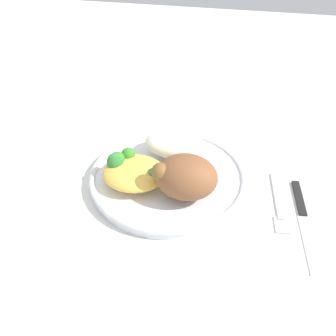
{
  "coord_description": "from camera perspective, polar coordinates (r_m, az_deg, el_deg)",
  "views": [
    {
      "loc": [
        -0.1,
        0.47,
        0.42
      ],
      "look_at": [
        0.0,
        0.0,
        0.03
      ],
      "focal_mm": 40.05,
      "sensor_mm": 36.0,
      "label": 1
    }
  ],
  "objects": [
    {
      "name": "ground_plane",
      "position": [
        0.64,
        -0.0,
        -2.05
      ],
      "size": [
        2.0,
        2.0,
        0.0
      ],
      "primitive_type": "plane",
      "color": "silver"
    },
    {
      "name": "mac_cheese_with_broccoli",
      "position": [
        0.61,
        -5.58,
        -0.35
      ],
      "size": [
        0.1,
        0.09,
        0.04
      ],
      "color": "#F3BD4B",
      "rests_on": "plate"
    },
    {
      "name": "rice_pile",
      "position": [
        0.66,
        0.86,
        3.74
      ],
      "size": [
        0.11,
        0.07,
        0.04
      ],
      "primitive_type": "ellipsoid",
      "color": "silver",
      "rests_on": "plate"
    },
    {
      "name": "roasted_chicken",
      "position": [
        0.57,
        2.61,
        -1.33
      ],
      "size": [
        0.1,
        0.08,
        0.07
      ],
      "color": "brown",
      "rests_on": "plate"
    },
    {
      "name": "fork",
      "position": [
        0.62,
        16.43,
        -5.2
      ],
      "size": [
        0.03,
        0.14,
        0.01
      ],
      "color": "#B2B2B7",
      "rests_on": "ground_plane"
    },
    {
      "name": "knife",
      "position": [
        0.62,
        19.9,
        -6.65
      ],
      "size": [
        0.03,
        0.19,
        0.01
      ],
      "color": "black",
      "rests_on": "ground_plane"
    },
    {
      "name": "plate",
      "position": [
        0.64,
        -0.0,
        -1.35
      ],
      "size": [
        0.26,
        0.26,
        0.02
      ],
      "color": "white",
      "rests_on": "ground_plane"
    }
  ]
}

